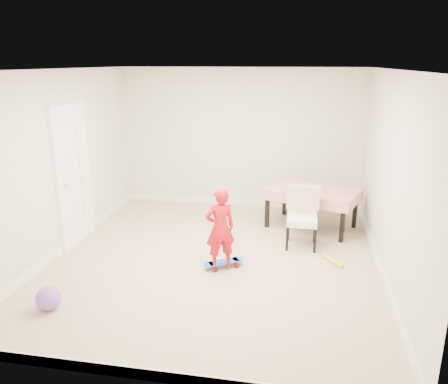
% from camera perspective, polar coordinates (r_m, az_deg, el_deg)
% --- Properties ---
extents(ground, '(5.00, 5.00, 0.00)m').
position_cam_1_polar(ground, '(6.25, -1.24, -8.84)').
color(ground, tan).
rests_on(ground, ground).
extents(ceiling, '(4.50, 5.00, 0.04)m').
position_cam_1_polar(ceiling, '(5.64, -1.41, 15.52)').
color(ceiling, silver).
rests_on(ceiling, wall_back).
extents(wall_back, '(4.50, 0.04, 2.60)m').
position_cam_1_polar(wall_back, '(8.21, 2.14, 6.90)').
color(wall_back, beige).
rests_on(wall_back, ground).
extents(wall_front, '(4.50, 0.04, 2.60)m').
position_cam_1_polar(wall_front, '(3.54, -9.38, -6.79)').
color(wall_front, beige).
rests_on(wall_front, ground).
extents(wall_left, '(0.04, 5.00, 2.60)m').
position_cam_1_polar(wall_left, '(6.62, -20.64, 3.44)').
color(wall_left, beige).
rests_on(wall_left, ground).
extents(wall_right, '(0.04, 5.00, 2.60)m').
position_cam_1_polar(wall_right, '(5.81, 20.80, 1.68)').
color(wall_right, beige).
rests_on(wall_right, ground).
extents(door, '(0.11, 0.94, 2.11)m').
position_cam_1_polar(door, '(6.93, -19.12, 1.81)').
color(door, white).
rests_on(door, ground).
extents(baseboard_back, '(4.50, 0.02, 0.12)m').
position_cam_1_polar(baseboard_back, '(8.52, 2.06, -1.34)').
color(baseboard_back, white).
rests_on(baseboard_back, ground).
extents(baseboard_front, '(4.50, 0.02, 0.12)m').
position_cam_1_polar(baseboard_front, '(4.18, -8.56, -22.64)').
color(baseboard_front, white).
rests_on(baseboard_front, ground).
extents(baseboard_left, '(0.02, 5.00, 0.12)m').
position_cam_1_polar(baseboard_left, '(6.99, -19.68, -6.49)').
color(baseboard_left, white).
rests_on(baseboard_left, ground).
extents(baseboard_right, '(0.02, 5.00, 0.12)m').
position_cam_1_polar(baseboard_right, '(6.22, 19.71, -9.41)').
color(baseboard_right, white).
rests_on(baseboard_right, ground).
extents(dining_table, '(1.69, 1.38, 0.68)m').
position_cam_1_polar(dining_table, '(7.45, 11.33, -2.07)').
color(dining_table, red).
rests_on(dining_table, ground).
extents(dining_chair, '(0.50, 0.58, 0.91)m').
position_cam_1_polar(dining_chair, '(6.62, 10.16, -3.35)').
color(dining_chair, silver).
rests_on(dining_chair, ground).
extents(skateboard, '(0.60, 0.49, 0.09)m').
position_cam_1_polar(skateboard, '(6.03, -0.03, -9.41)').
color(skateboard, blue).
rests_on(skateboard, ground).
extents(child, '(0.48, 0.43, 1.11)m').
position_cam_1_polar(child, '(5.77, -0.51, -5.10)').
color(child, red).
rests_on(child, ground).
extents(balloon, '(0.28, 0.28, 0.28)m').
position_cam_1_polar(balloon, '(5.42, -21.98, -12.77)').
color(balloon, purple).
rests_on(balloon, ground).
extents(foam_toy, '(0.28, 0.36, 0.06)m').
position_cam_1_polar(foam_toy, '(6.33, 14.04, -8.73)').
color(foam_toy, yellow).
rests_on(foam_toy, ground).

